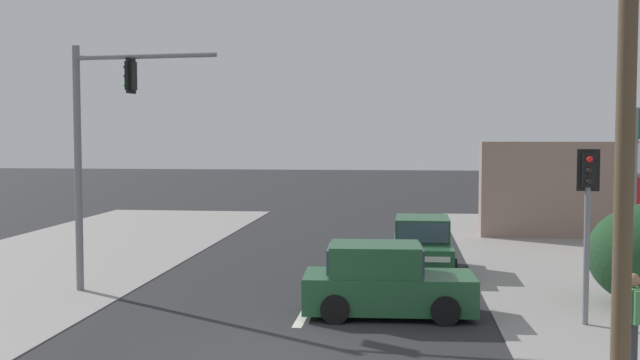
# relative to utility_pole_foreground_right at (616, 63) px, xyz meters

# --- Properties ---
(ground_plane) EXTENTS (140.00, 140.00, 0.00)m
(ground_plane) POSITION_rel_utility_pole_foreground_right_xyz_m (-4.95, 2.15, -4.81)
(ground_plane) COLOR #28282B
(lane_dash_mid) EXTENTS (0.20, 2.40, 0.01)m
(lane_dash_mid) POSITION_rel_utility_pole_foreground_right_xyz_m (-4.95, 5.15, -4.81)
(lane_dash_mid) COLOR silver
(lane_dash_mid) RESTS_ON ground
(lane_dash_far) EXTENTS (0.20, 2.40, 0.01)m
(lane_dash_far) POSITION_rel_utility_pole_foreground_right_xyz_m (-4.95, 10.15, -4.81)
(lane_dash_far) COLOR silver
(lane_dash_far) RESTS_ON ground
(utility_pole_foreground_right) EXTENTS (3.78, 0.60, 8.92)m
(utility_pole_foreground_right) POSITION_rel_utility_pole_foreground_right_xyz_m (0.00, 0.00, 0.00)
(utility_pole_foreground_right) COLOR brown
(utility_pole_foreground_right) RESTS_ON ground
(traffic_signal_mast) EXTENTS (3.67, 0.54, 6.00)m
(traffic_signal_mast) POSITION_rel_utility_pole_foreground_right_xyz_m (-10.22, 6.84, -0.98)
(traffic_signal_mast) COLOR slate
(traffic_signal_mast) RESTS_ON ground
(pedestal_signal_right_kerb) EXTENTS (0.44, 0.29, 3.56)m
(pedestal_signal_right_kerb) POSITION_rel_utility_pole_foreground_right_xyz_m (0.82, 4.78, -2.40)
(pedestal_signal_right_kerb) COLOR slate
(pedestal_signal_right_kerb) RESTS_ON ground
(hatchback_oncoming_near) EXTENTS (1.81, 3.66, 1.53)m
(hatchback_oncoming_near) POSITION_rel_utility_pole_foreground_right_xyz_m (-2.31, 10.38, -4.11)
(hatchback_oncoming_near) COLOR #235633
(hatchback_oncoming_near) RESTS_ON ground
(hatchback_crossing_left) EXTENTS (3.71, 1.91, 1.53)m
(hatchback_crossing_left) POSITION_rel_utility_pole_foreground_right_xyz_m (-3.22, 5.22, -4.11)
(hatchback_crossing_left) COLOR #235633
(hatchback_crossing_left) RESTS_ON ground
(pedestrian_at_kerb) EXTENTS (0.22, 0.56, 1.63)m
(pedestrian_at_kerb) POSITION_rel_utility_pole_foreground_right_xyz_m (0.81, 1.73, -3.89)
(pedestrian_at_kerb) COLOR #333338
(pedestrian_at_kerb) RESTS_ON ground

